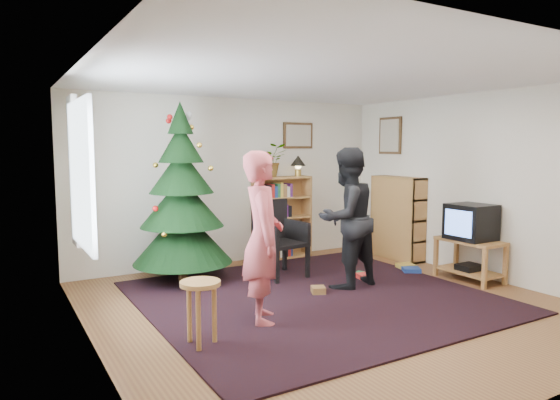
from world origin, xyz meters
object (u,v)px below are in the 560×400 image
christmas_tree (182,208)px  person_standing (263,237)px  bookshelf_back (282,216)px  armchair (277,235)px  person_by_chair (346,218)px  picture_back (298,136)px  picture_right (390,136)px  tv_stand (470,256)px  crt_tv (471,222)px  bookshelf_right (398,217)px  stool (200,296)px  table_lamp (298,162)px  potted_plant (271,160)px

christmas_tree → person_standing: 1.90m
bookshelf_back → armchair: size_ratio=1.25×
person_standing → person_by_chair: 1.60m
picture_back → picture_right: size_ratio=0.92×
bookshelf_back → tv_stand: bearing=-59.2°
crt_tv → tv_stand: bearing=0.0°
bookshelf_right → crt_tv: (-0.12, -1.49, 0.12)m
christmas_tree → stool: (-0.61, -2.19, -0.52)m
bookshelf_back → person_standing: size_ratio=0.75×
bookshelf_right → stool: 4.41m
christmas_tree → table_lamp: bearing=14.6°
armchair → christmas_tree: bearing=155.6°
picture_right → person_by_chair: 2.51m
christmas_tree → bookshelf_right: bearing=-6.5°
crt_tv → person_by_chair: size_ratio=0.30×
person_standing → bookshelf_right: bearing=-41.9°
stool → table_lamp: 4.02m
crt_tv → stool: crt_tv is taller
picture_right → armchair: (-2.35, -0.36, -1.39)m
christmas_tree → potted_plant: christmas_tree is taller
armchair → picture_back: bearing=40.4°
armchair → picture_right: bearing=2.5°
picture_back → picture_right: bearing=-28.7°
tv_stand → stool: stool is taller
tv_stand → potted_plant: (-1.65, 2.44, 1.24)m
crt_tv → picture_right: bearing=82.0°
person_by_chair → potted_plant: 1.99m
armchair → person_standing: size_ratio=0.60×
tv_stand → person_by_chair: size_ratio=0.48×
picture_back → crt_tv: 3.02m
picture_right → crt_tv: size_ratio=1.12×
picture_back → table_lamp: picture_back is taller
bookshelf_right → stool: bearing=114.1°
bookshelf_right → crt_tv: bookshelf_right is taller
potted_plant → crt_tv: bearing=-55.9°
bookshelf_right → picture_back: bearing=47.8°
picture_right → stool: bearing=-152.6°
bookshelf_right → tv_stand: 1.53m
picture_back → tv_stand: size_ratio=0.65×
bookshelf_back → potted_plant: (-0.20, 0.00, 0.89)m
bookshelf_back → person_standing: (-1.66, -2.45, 0.20)m
person_standing → bookshelf_back: bearing=-11.0°
christmas_tree → tv_stand: (3.29, -1.88, -0.66)m
person_by_chair → picture_back: bearing=-114.0°
table_lamp → stool: bearing=-135.0°
christmas_tree → crt_tv: christmas_tree is taller
tv_stand → person_standing: person_standing is taller
crt_tv → stool: size_ratio=0.90×
picture_back → table_lamp: (-0.08, -0.14, -0.43)m
picture_right → stool: (-4.15, -2.15, -1.49)m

